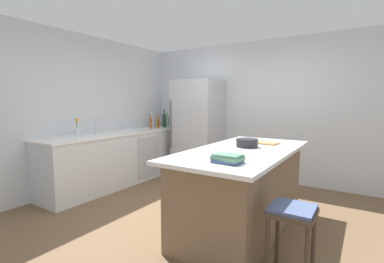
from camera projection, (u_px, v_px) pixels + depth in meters
ground_plane at (202, 221)px, 3.41m from camera, size 7.20×7.20×0.00m
wall_rear at (263, 111)px, 5.15m from camera, size 6.00×0.10×2.60m
wall_left at (76, 112)px, 4.58m from camera, size 0.10×6.00×2.60m
counter_run_left at (122, 157)px, 4.99m from camera, size 0.68×2.98×0.93m
kitchen_island at (243, 188)px, 3.19m from camera, size 1.02×2.15×0.93m
refrigerator at (198, 128)px, 5.46m from camera, size 0.85×0.78×1.89m
bar_stool at (292, 220)px, 2.23m from camera, size 0.36×0.36×0.63m
sink_faucet at (96, 125)px, 4.54m from camera, size 0.15×0.05×0.30m
flower_vase at (77, 131)px, 4.21m from camera, size 0.08×0.08×0.30m
whiskey_bottle at (167, 121)px, 6.09m from camera, size 0.08×0.08×0.30m
gin_bottle at (167, 121)px, 5.98m from camera, size 0.07×0.07×0.31m
wine_bottle at (164, 120)px, 5.89m from camera, size 0.07×0.07×0.37m
hot_sauce_bottle at (158, 123)px, 5.87m from camera, size 0.04×0.04×0.23m
olive_oil_bottle at (157, 123)px, 5.77m from camera, size 0.05×0.05×0.27m
soda_bottle at (151, 121)px, 5.70m from camera, size 0.07×0.07×0.35m
vinegar_bottle at (151, 123)px, 5.59m from camera, size 0.06×0.06×0.29m
cookbook_stack at (228, 159)px, 2.44m from camera, size 0.28×0.21×0.08m
mixing_bowl at (247, 143)px, 3.29m from camera, size 0.26×0.26×0.10m
cutting_board at (265, 143)px, 3.55m from camera, size 0.33×0.24×0.02m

